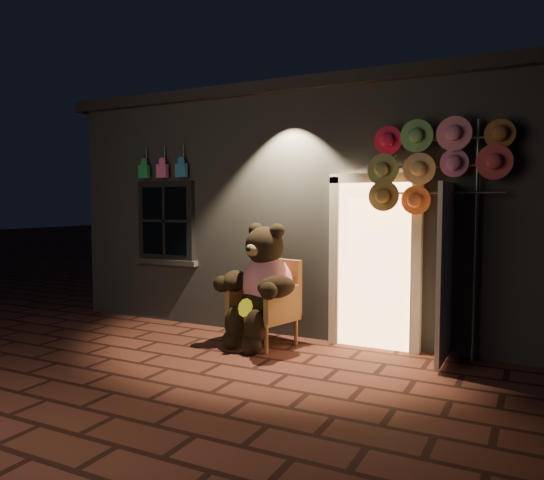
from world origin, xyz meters
The scene contains 5 objects.
ground centered at (0.00, 0.00, 0.00)m, with size 60.00×60.00×0.00m, color brown.
shop_building centered at (0.00, 3.99, 1.74)m, with size 7.30×5.95×3.51m.
wicker_armchair centered at (0.07, 1.03, 0.54)m, with size 0.88×0.84×1.09m.
teddy_bear centered at (0.05, 0.89, 0.77)m, with size 1.12×1.00×1.59m.
hat_rack centered at (2.05, 1.28, 2.28)m, with size 1.57×0.22×2.77m.
Camera 1 is at (3.20, -4.99, 1.82)m, focal length 35.00 mm.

